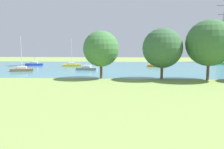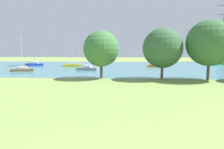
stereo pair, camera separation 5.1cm
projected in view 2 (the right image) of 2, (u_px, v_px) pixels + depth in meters
The scene contains 11 objects.
ground_plane at pixel (108, 87), 29.74m from camera, with size 160.00×160.00×0.00m, color #7F994C.
water_surface at pixel (116, 67), 57.46m from camera, with size 140.00×40.00×0.02m, color teal.
sailboat_blue at pixel (35, 64), 62.66m from camera, with size 4.99×2.34×6.02m.
sailboat_gray at pixel (87, 68), 50.88m from camera, with size 4.94×2.02×7.43m.
sailboat_green at pixel (220, 63), 67.04m from camera, with size 5.03×2.91×6.66m.
sailboat_yellow at pixel (72, 65), 59.88m from camera, with size 5.01×2.53×7.44m.
sailboat_orange at pixel (157, 65), 58.87m from camera, with size 5.00×2.41×7.47m.
sailboat_brown at pixel (22, 69), 48.21m from camera, with size 5.03×2.80×7.59m.
tree_east_near at pixel (101, 49), 37.20m from camera, with size 6.05×6.05×8.06m.
tree_west_near at pixel (163, 48), 36.31m from camera, with size 6.56×6.56×8.44m.
tree_mid_shore at pixel (210, 43), 35.07m from camera, with size 7.39×7.39×9.68m.
Camera 2 is at (2.18, -7.20, 5.48)m, focal length 35.45 mm.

